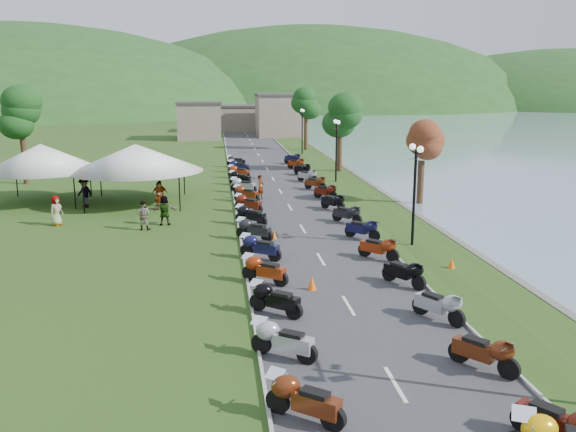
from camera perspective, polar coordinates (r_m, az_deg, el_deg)
name	(u,v)px	position (r m, az deg, el deg)	size (l,w,h in m)	color
road	(273,179)	(51.57, -1.41, 3.47)	(7.00, 120.00, 0.02)	#3B3B3E
hills_backdrop	(230,106)	(210.93, -5.49, 10.20)	(360.00, 120.00, 76.00)	#285621
far_building	(233,118)	(95.92, -5.14, 9.08)	(18.00, 16.00, 5.00)	gray
moto_row_left	(252,216)	(34.92, -3.42, 0.02)	(2.60, 51.10, 1.10)	#331411
moto_row_right	(340,208)	(37.28, 4.91, 0.79)	(2.60, 50.83, 1.10)	#331411
vendor_tent_main	(137,174)	(42.22, -13.95, 3.84)	(5.92, 5.92, 4.00)	white
vendor_tent_side	(43,173)	(44.41, -21.96, 3.71)	(5.13, 5.13, 4.00)	white
tree_lakeside	(422,155)	(41.74, 12.41, 5.60)	(2.36, 2.36, 6.56)	#1B4F1A
pedestrian_a	(160,210)	(40.07, -11.87, 0.59)	(0.66, 0.48, 1.80)	slate
pedestrian_b	(144,230)	(34.87, -13.33, -1.24)	(0.81, 0.44, 1.66)	slate
pedestrian_c	(86,207)	(42.05, -18.42, 0.76)	(1.28, 0.53, 1.98)	slate
traffic_cone_near	(312,283)	(24.15, 2.25, -6.31)	(0.37, 0.37, 0.57)	#F2590C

